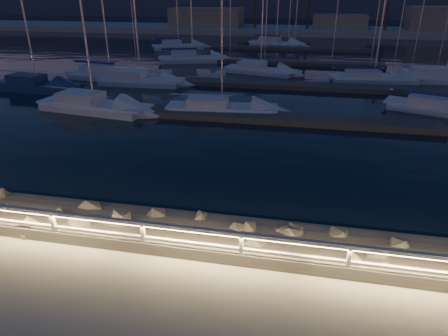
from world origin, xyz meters
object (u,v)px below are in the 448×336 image
(sailboat_b, at_px, (92,104))
(sailboat_n, at_px, (275,43))
(guard_rail, at_px, (205,237))
(sailboat_i, at_px, (191,58))
(sailboat_h, at_px, (371,77))
(sailboat_m, at_px, (177,46))
(sailboat_j, at_px, (259,69))
(sailboat_e, at_px, (138,80))
(sailboat_c, at_px, (219,107))
(sailboat_f, at_px, (108,74))
(sailboat_l, at_px, (442,77))
(sailboat_d, at_px, (442,107))
(sailboat_a, at_px, (35,85))

(sailboat_b, height_order, sailboat_n, sailboat_n)
(guard_rail, xyz_separation_m, sailboat_b, (-12.29, 15.89, -0.91))
(guard_rail, height_order, sailboat_i, sailboat_i)
(sailboat_h, distance_m, sailboat_m, 30.40)
(sailboat_h, relative_size, sailboat_m, 1.07)
(sailboat_j, bearing_deg, sailboat_b, -105.49)
(sailboat_b, distance_m, sailboat_n, 39.44)
(sailboat_i, relative_size, sailboat_m, 1.06)
(sailboat_j, bearing_deg, sailboat_e, -126.69)
(guard_rail, distance_m, sailboat_i, 38.95)
(sailboat_c, bearing_deg, sailboat_b, -177.67)
(guard_rail, bearing_deg, sailboat_f, 121.58)
(sailboat_e, bearing_deg, sailboat_b, -91.54)
(sailboat_c, height_order, sailboat_e, sailboat_e)
(sailboat_f, distance_m, sailboat_j, 15.00)
(sailboat_c, height_order, sailboat_h, sailboat_h)
(sailboat_f, height_order, sailboat_i, sailboat_f)
(sailboat_n, bearing_deg, sailboat_e, -92.34)
(sailboat_j, xyz_separation_m, sailboat_l, (17.27, -0.74, 0.03))
(sailboat_d, xyz_separation_m, sailboat_f, (-28.20, 5.92, 0.07))
(sailboat_d, relative_size, sailboat_e, 1.01)
(sailboat_c, height_order, sailboat_m, sailboat_m)
(sailboat_a, xyz_separation_m, sailboat_b, (7.86, -4.84, -0.01))
(sailboat_e, bearing_deg, sailboat_n, 69.94)
(sailboat_c, xyz_separation_m, sailboat_i, (-7.78, 20.24, 0.06))
(sailboat_a, xyz_separation_m, sailboat_e, (7.83, 3.73, -0.00))
(sailboat_c, xyz_separation_m, sailboat_d, (15.35, 3.18, -0.01))
(sailboat_a, bearing_deg, sailboat_l, 22.28)
(sailboat_h, bearing_deg, sailboat_m, 136.51)
(sailboat_j, relative_size, sailboat_l, 0.78)
(sailboat_b, xyz_separation_m, sailboat_l, (27.28, 15.38, -0.00))
(guard_rail, relative_size, sailboat_f, 2.96)
(sailboat_f, bearing_deg, sailboat_e, -16.03)
(sailboat_a, height_order, sailboat_j, sailboat_a)
(sailboat_a, bearing_deg, sailboat_e, 31.03)
(sailboat_j, bearing_deg, sailboat_l, 13.90)
(sailboat_b, xyz_separation_m, sailboat_e, (-0.02, 8.57, 0.01))
(sailboat_f, relative_size, sailboat_m, 1.14)
(sailboat_d, bearing_deg, guard_rail, -100.20)
(sailboat_i, distance_m, sailboat_l, 26.73)
(sailboat_d, height_order, sailboat_l, sailboat_l)
(sailboat_m, bearing_deg, sailboat_i, -87.00)
(sailboat_d, height_order, sailboat_e, sailboat_d)
(sailboat_d, xyz_separation_m, sailboat_e, (-24.41, 4.18, 0.06))
(sailboat_j, distance_m, sailboat_m, 21.06)
(sailboat_c, distance_m, sailboat_j, 14.94)
(guard_rail, bearing_deg, sailboat_i, 106.47)
(sailboat_j, relative_size, sailboat_m, 0.98)
(sailboat_d, bearing_deg, sailboat_l, 95.83)
(sailboat_c, bearing_deg, sailboat_f, 139.35)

